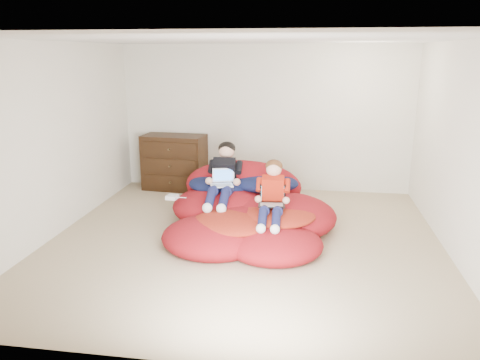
% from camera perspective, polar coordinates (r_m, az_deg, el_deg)
% --- Properties ---
extents(room_shell, '(5.10, 5.10, 2.77)m').
position_cam_1_polar(room_shell, '(6.00, 0.49, -5.55)').
color(room_shell, tan).
rests_on(room_shell, ground).
extents(dresser, '(1.12, 0.64, 0.97)m').
position_cam_1_polar(dresser, '(8.33, -7.99, 2.15)').
color(dresser, black).
rests_on(dresser, ground).
extents(beanbag_pile, '(2.33, 2.45, 0.87)m').
position_cam_1_polar(beanbag_pile, '(6.43, 0.91, -3.83)').
color(beanbag_pile, maroon).
rests_on(beanbag_pile, ground).
extents(cream_pillow, '(0.44, 0.28, 0.28)m').
position_cam_1_polar(cream_pillow, '(7.17, -2.39, 1.27)').
color(cream_pillow, white).
rests_on(cream_pillow, beanbag_pile).
extents(older_boy, '(0.34, 1.12, 0.76)m').
position_cam_1_polar(older_boy, '(6.57, -2.04, 0.72)').
color(older_boy, black).
rests_on(older_boy, beanbag_pile).
extents(younger_boy, '(0.31, 0.91, 0.72)m').
position_cam_1_polar(younger_boy, '(5.92, 3.95, -1.61)').
color(younger_boy, red).
rests_on(younger_boy, beanbag_pile).
extents(laptop_white, '(0.36, 0.34, 0.23)m').
position_cam_1_polar(laptop_white, '(6.51, -2.16, -0.08)').
color(laptop_white, white).
rests_on(laptop_white, older_boy).
extents(laptop_black, '(0.35, 0.32, 0.24)m').
position_cam_1_polar(laptop_black, '(5.93, 3.93, -2.35)').
color(laptop_black, black).
rests_on(laptop_black, younger_boy).
extents(power_adapter, '(0.16, 0.16, 0.05)m').
position_cam_1_polar(power_adapter, '(6.54, -8.27, -2.08)').
color(power_adapter, white).
rests_on(power_adapter, beanbag_pile).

